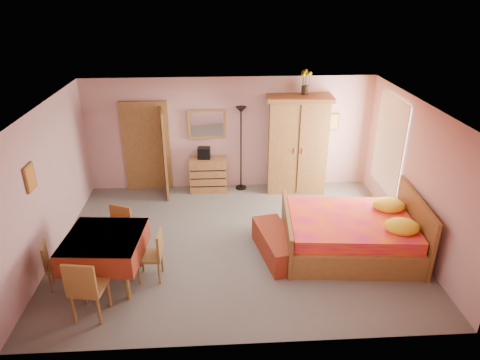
{
  "coord_description": "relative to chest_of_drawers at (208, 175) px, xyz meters",
  "views": [
    {
      "loc": [
        -0.32,
        -6.81,
        4.44
      ],
      "look_at": [
        0.1,
        0.3,
        1.15
      ],
      "focal_mm": 32.0,
      "sensor_mm": 36.0,
      "label": 1
    }
  ],
  "objects": [
    {
      "name": "bed",
      "position": [
        2.55,
        -2.63,
        0.15
      ],
      "size": [
        2.5,
        2.05,
        1.09
      ],
      "primitive_type": "cube",
      "rotation": [
        0.0,
        0.0,
        -0.09
      ],
      "color": "#DA154A",
      "rests_on": "floor"
    },
    {
      "name": "wall_back",
      "position": [
        0.52,
        0.24,
        0.9
      ],
      "size": [
        6.5,
        0.1,
        2.6
      ],
      "primitive_type": "cube",
      "color": "#CA9492",
      "rests_on": "floor"
    },
    {
      "name": "picture_back",
      "position": [
        2.87,
        0.21,
        1.15
      ],
      "size": [
        0.3,
        0.04,
        0.4
      ],
      "primitive_type": "cube",
      "color": "#D8BF59",
      "rests_on": "wall_back"
    },
    {
      "name": "wall_mirror",
      "position": [
        0.0,
        0.21,
        1.15
      ],
      "size": [
        0.85,
        0.11,
        0.67
      ],
      "primitive_type": "cube",
      "rotation": [
        0.0,
        0.0,
        0.08
      ],
      "color": "white",
      "rests_on": "wall_back"
    },
    {
      "name": "wall_front",
      "position": [
        0.52,
        -4.76,
        0.9
      ],
      "size": [
        6.5,
        0.1,
        2.6
      ],
      "primitive_type": "cube",
      "color": "#CA9492",
      "rests_on": "floor"
    },
    {
      "name": "wardrobe",
      "position": [
        2.03,
        -0.04,
        0.72
      ],
      "size": [
        1.48,
        0.84,
        2.24
      ],
      "primitive_type": "cube",
      "rotation": [
        0.0,
        0.0,
        -0.07
      ],
      "color": "#A67238",
      "rests_on": "floor"
    },
    {
      "name": "chair_east",
      "position": [
        -0.92,
        -3.23,
        0.04
      ],
      "size": [
        0.41,
        0.41,
        0.87
      ],
      "primitive_type": "cube",
      "rotation": [
        0.0,
        0.0,
        1.53
      ],
      "color": "olive",
      "rests_on": "floor"
    },
    {
      "name": "floor_lamp",
      "position": [
        0.76,
        0.07,
        0.59
      ],
      "size": [
        0.29,
        0.29,
        1.98
      ],
      "primitive_type": "cube",
      "rotation": [
        0.0,
        0.0,
        -0.16
      ],
      "color": "black",
      "rests_on": "floor"
    },
    {
      "name": "wall_left",
      "position": [
        -2.73,
        -2.26,
        0.9
      ],
      "size": [
        0.1,
        5.0,
        2.6
      ],
      "primitive_type": "cube",
      "color": "#CA9492",
      "rests_on": "floor"
    },
    {
      "name": "dining_table",
      "position": [
        -1.6,
        -3.28,
        0.03
      ],
      "size": [
        1.26,
        1.26,
        0.86
      ],
      "primitive_type": "cube",
      "rotation": [
        0.0,
        0.0,
        -0.08
      ],
      "color": "maroon",
      "rests_on": "floor"
    },
    {
      "name": "floor",
      "position": [
        0.52,
        -2.26,
        -0.4
      ],
      "size": [
        6.5,
        6.5,
        0.0
      ],
      "primitive_type": "plane",
      "color": "slate",
      "rests_on": "ground"
    },
    {
      "name": "window",
      "position": [
        3.73,
        -1.06,
        1.05
      ],
      "size": [
        0.08,
        1.4,
        1.95
      ],
      "primitive_type": "cube",
      "color": "white",
      "rests_on": "wall_right"
    },
    {
      "name": "stereo",
      "position": [
        -0.08,
        0.04,
        0.53
      ],
      "size": [
        0.3,
        0.23,
        0.26
      ],
      "primitive_type": "cube",
      "rotation": [
        0.0,
        0.0,
        -0.08
      ],
      "color": "black",
      "rests_on": "chest_of_drawers"
    },
    {
      "name": "chair_west",
      "position": [
        -2.33,
        -3.35,
        0.01
      ],
      "size": [
        0.45,
        0.45,
        0.82
      ],
      "primitive_type": "cube",
      "rotation": [
        0.0,
        0.0,
        -1.33
      ],
      "color": "olive",
      "rests_on": "floor"
    },
    {
      "name": "ceiling",
      "position": [
        0.52,
        -2.26,
        2.2
      ],
      "size": [
        6.5,
        6.5,
        0.0
      ],
      "primitive_type": "plane",
      "rotation": [
        3.14,
        0.0,
        0.0
      ],
      "color": "brown",
      "rests_on": "wall_back"
    },
    {
      "name": "wall_right",
      "position": [
        3.77,
        -2.26,
        0.9
      ],
      "size": [
        0.1,
        5.0,
        2.6
      ],
      "primitive_type": "cube",
      "color": "#CA9492",
      "rests_on": "floor"
    },
    {
      "name": "sunflower_vase",
      "position": [
        2.14,
        0.04,
        2.11
      ],
      "size": [
        0.22,
        0.22,
        0.54
      ],
      "primitive_type": "cube",
      "rotation": [
        0.0,
        0.0,
        0.04
      ],
      "color": "yellow",
      "rests_on": "wardrobe"
    },
    {
      "name": "chest_of_drawers",
      "position": [
        0.0,
        0.0,
        0.0
      ],
      "size": [
        0.85,
        0.43,
        0.79
      ],
      "primitive_type": "cube",
      "rotation": [
        0.0,
        0.0,
        -0.01
      ],
      "color": "#AA6C39",
      "rests_on": "floor"
    },
    {
      "name": "bench",
      "position": [
        1.21,
        -2.72,
        -0.17
      ],
      "size": [
        0.76,
        1.43,
        0.45
      ],
      "primitive_type": "cube",
      "rotation": [
        0.0,
        0.0,
        0.2
      ],
      "color": "maroon",
      "rests_on": "floor"
    },
    {
      "name": "doorway",
      "position": [
        -1.38,
        0.21,
        0.63
      ],
      "size": [
        1.06,
        0.12,
        2.15
      ],
      "primitive_type": "cube",
      "color": "#9E6B35",
      "rests_on": "floor"
    },
    {
      "name": "chair_north",
      "position": [
        -1.58,
        -2.59,
        0.07
      ],
      "size": [
        0.55,
        0.55,
        0.93
      ],
      "primitive_type": "cube",
      "rotation": [
        0.0,
        0.0,
        2.74
      ],
      "color": "#A26F37",
      "rests_on": "floor"
    },
    {
      "name": "picture_left",
      "position": [
        -2.7,
        -2.86,
        1.3
      ],
      "size": [
        0.04,
        0.32,
        0.42
      ],
      "primitive_type": "cube",
      "color": "orange",
      "rests_on": "wall_left"
    },
    {
      "name": "chair_south",
      "position": [
        -1.67,
        -4.06,
        0.11
      ],
      "size": [
        0.53,
        0.53,
        1.02
      ],
      "primitive_type": "cube",
      "rotation": [
        0.0,
        0.0,
        -0.16
      ],
      "color": "olive",
      "rests_on": "floor"
    }
  ]
}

